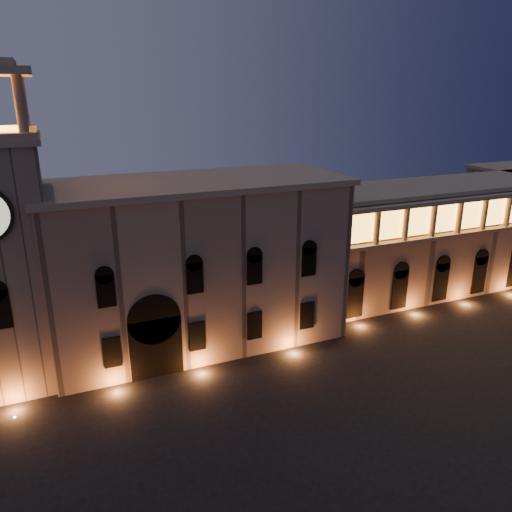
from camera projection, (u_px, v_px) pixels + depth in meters
name	position (u px, v px, depth m)	size (l,w,h in m)	color
ground	(312.00, 462.00, 36.83)	(160.00, 160.00, 0.00)	black
government_building	(197.00, 263.00, 52.44)	(30.80, 12.80, 17.60)	#8D715C
colonnade_wing	(437.00, 236.00, 67.14)	(40.60, 11.50, 14.50)	#876B56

